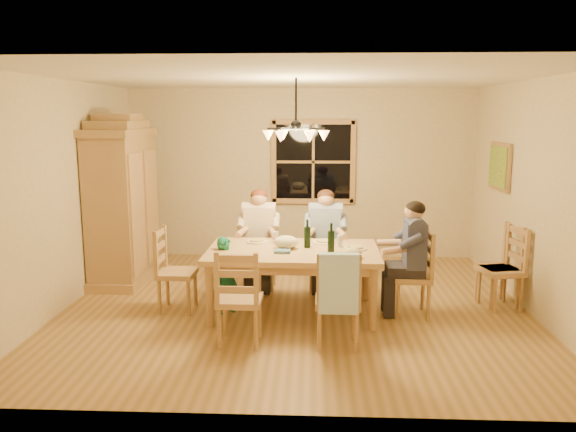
{
  "coord_description": "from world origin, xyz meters",
  "views": [
    {
      "loc": [
        0.2,
        -6.48,
        2.28
      ],
      "look_at": [
        -0.1,
        0.1,
        1.1
      ],
      "focal_mm": 35.0,
      "sensor_mm": 36.0,
      "label": 1
    }
  ],
  "objects_px": {
    "chair_far_left": "(259,266)",
    "wine_bottle_a": "(307,234)",
    "dining_table": "(293,258)",
    "adult_slate_man": "(413,244)",
    "chair_near_left": "(240,314)",
    "chandelier": "(296,133)",
    "chair_spare_back": "(497,280)",
    "wine_bottle_b": "(331,238)",
    "chair_end_right": "(411,289)",
    "child": "(226,275)",
    "chair_near_right": "(337,316)",
    "chair_far_right": "(325,267)",
    "adult_plaid_man": "(325,227)",
    "armoire": "(123,205)",
    "chair_spare_front": "(500,283)",
    "chair_end_left": "(178,285)",
    "adult_woman": "(259,226)"
  },
  "relations": [
    {
      "from": "wine_bottle_a",
      "to": "child",
      "type": "xyz_separation_m",
      "value": [
        -0.94,
        -0.14,
        -0.47
      ]
    },
    {
      "from": "wine_bottle_b",
      "to": "chair_end_right",
      "type": "bearing_deg",
      "value": 5.49
    },
    {
      "from": "wine_bottle_a",
      "to": "chair_spare_back",
      "type": "xyz_separation_m",
      "value": [
        2.31,
        0.29,
        -0.62
      ]
    },
    {
      "from": "adult_woman",
      "to": "chair_spare_front",
      "type": "height_order",
      "value": "adult_woman"
    },
    {
      "from": "chair_spare_front",
      "to": "chair_end_left",
      "type": "bearing_deg",
      "value": 81.13
    },
    {
      "from": "chair_near_right",
      "to": "chair_far_right",
      "type": "bearing_deg",
      "value": 93.37
    },
    {
      "from": "armoire",
      "to": "wine_bottle_a",
      "type": "height_order",
      "value": "armoire"
    },
    {
      "from": "dining_table",
      "to": "adult_slate_man",
      "type": "distance_m",
      "value": 1.37
    },
    {
      "from": "child",
      "to": "chair_near_right",
      "type": "bearing_deg",
      "value": -76.14
    },
    {
      "from": "armoire",
      "to": "chair_spare_front",
      "type": "bearing_deg",
      "value": -11.2
    },
    {
      "from": "chair_end_left",
      "to": "chair_near_left",
      "type": "bearing_deg",
      "value": 43.26
    },
    {
      "from": "armoire",
      "to": "adult_slate_man",
      "type": "bearing_deg",
      "value": -18.6
    },
    {
      "from": "armoire",
      "to": "chair_spare_back",
      "type": "height_order",
      "value": "armoire"
    },
    {
      "from": "dining_table",
      "to": "chair_spare_back",
      "type": "distance_m",
      "value": 2.53
    },
    {
      "from": "chandelier",
      "to": "chair_far_right",
      "type": "height_order",
      "value": "chandelier"
    },
    {
      "from": "chair_far_right",
      "to": "chair_spare_back",
      "type": "bearing_deg",
      "value": 166.42
    },
    {
      "from": "chair_end_left",
      "to": "chair_far_left",
      "type": "bearing_deg",
      "value": 136.74
    },
    {
      "from": "chair_end_right",
      "to": "chair_near_right",
      "type": "bearing_deg",
      "value": 136.74
    },
    {
      "from": "armoire",
      "to": "adult_slate_man",
      "type": "relative_size",
      "value": 2.63
    },
    {
      "from": "chair_far_left",
      "to": "chair_near_left",
      "type": "height_order",
      "value": "same"
    },
    {
      "from": "adult_slate_man",
      "to": "chandelier",
      "type": "bearing_deg",
      "value": 81.5
    },
    {
      "from": "dining_table",
      "to": "adult_slate_man",
      "type": "relative_size",
      "value": 2.26
    },
    {
      "from": "chair_far_right",
      "to": "child",
      "type": "height_order",
      "value": "chair_far_right"
    },
    {
      "from": "wine_bottle_b",
      "to": "chair_spare_front",
      "type": "bearing_deg",
      "value": 10.8
    },
    {
      "from": "chair_far_right",
      "to": "child",
      "type": "distance_m",
      "value": 1.52
    },
    {
      "from": "chandelier",
      "to": "chair_near_left",
      "type": "distance_m",
      "value": 2.16
    },
    {
      "from": "chair_spare_back",
      "to": "adult_slate_man",
      "type": "bearing_deg",
      "value": 98.18
    },
    {
      "from": "chair_near_right",
      "to": "wine_bottle_b",
      "type": "distance_m",
      "value": 1.04
    },
    {
      "from": "chandelier",
      "to": "child",
      "type": "height_order",
      "value": "chandelier"
    },
    {
      "from": "chair_end_left",
      "to": "wine_bottle_a",
      "type": "height_order",
      "value": "wine_bottle_a"
    },
    {
      "from": "chair_near_left",
      "to": "chair_end_left",
      "type": "height_order",
      "value": "same"
    },
    {
      "from": "adult_plaid_man",
      "to": "wine_bottle_b",
      "type": "distance_m",
      "value": 1.03
    },
    {
      "from": "dining_table",
      "to": "adult_plaid_man",
      "type": "bearing_deg",
      "value": 66.96
    },
    {
      "from": "chair_spare_back",
      "to": "dining_table",
      "type": "bearing_deg",
      "value": 87.0
    },
    {
      "from": "chair_far_left",
      "to": "wine_bottle_a",
      "type": "distance_m",
      "value": 1.22
    },
    {
      "from": "chair_near_right",
      "to": "chair_end_left",
      "type": "xyz_separation_m",
      "value": [
        -1.84,
        0.95,
        0.0
      ]
    },
    {
      "from": "chair_near_left",
      "to": "adult_slate_man",
      "type": "xyz_separation_m",
      "value": [
        1.86,
        0.91,
        0.54
      ]
    },
    {
      "from": "adult_plaid_man",
      "to": "dining_table",
      "type": "bearing_deg",
      "value": 67.62
    },
    {
      "from": "chandelier",
      "to": "chair_spare_back",
      "type": "distance_m",
      "value": 3.03
    },
    {
      "from": "chair_far_right",
      "to": "chair_near_left",
      "type": "height_order",
      "value": "same"
    },
    {
      "from": "adult_plaid_man",
      "to": "adult_slate_man",
      "type": "bearing_deg",
      "value": 136.64
    },
    {
      "from": "wine_bottle_a",
      "to": "child",
      "type": "distance_m",
      "value": 1.06
    },
    {
      "from": "chair_far_right",
      "to": "child",
      "type": "bearing_deg",
      "value": 40.07
    },
    {
      "from": "chair_near_right",
      "to": "child",
      "type": "relative_size",
      "value": 1.09
    },
    {
      "from": "adult_plaid_man",
      "to": "child",
      "type": "distance_m",
      "value": 1.56
    },
    {
      "from": "chair_end_right",
      "to": "adult_woman",
      "type": "bearing_deg",
      "value": 63.43
    },
    {
      "from": "chandelier",
      "to": "armoire",
      "type": "xyz_separation_m",
      "value": [
        -2.42,
        1.05,
        -1.02
      ]
    },
    {
      "from": "chair_far_left",
      "to": "chair_spare_back",
      "type": "relative_size",
      "value": 1.0
    },
    {
      "from": "dining_table",
      "to": "wine_bottle_b",
      "type": "relative_size",
      "value": 5.99
    },
    {
      "from": "chair_near_right",
      "to": "adult_woman",
      "type": "height_order",
      "value": "adult_woman"
    }
  ]
}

